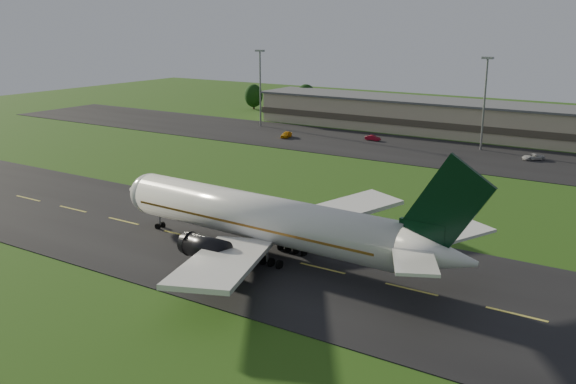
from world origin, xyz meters
The scene contains 10 objects.
ground centered at (0.00, 0.00, 0.00)m, with size 360.00×360.00×0.00m, color #1D4611.
taxiway centered at (0.00, 0.00, 0.05)m, with size 220.00×30.00×0.10m, color black.
apron centered at (0.00, 72.00, 0.05)m, with size 260.00×30.00×0.10m, color black.
airliner centered at (3.00, -0.03, 4.66)m, with size 51.29×42.16×15.57m.
terminal centered at (6.40, 96.18, 3.99)m, with size 145.00×16.00×8.40m.
light_mast_west centered at (-55.00, 80.00, 12.74)m, with size 2.40×1.20×20.35m.
light_mast_centre centered at (5.00, 80.00, 12.74)m, with size 2.40×1.20×20.35m.
service_vehicle_a centered at (-39.46, 69.06, 0.85)m, with size 1.76×4.38×1.49m, color #DF9E0D.
service_vehicle_b centered at (-19.97, 77.02, 0.71)m, with size 1.30×3.72×1.23m, color maroon.
service_vehicle_c centered at (17.24, 75.24, 0.72)m, with size 2.07×4.49×1.25m, color silver.
Camera 1 is at (45.73, -60.38, 28.02)m, focal length 40.00 mm.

